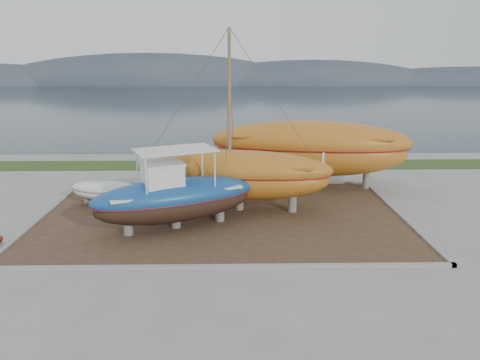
{
  "coord_description": "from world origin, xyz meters",
  "views": [
    {
      "loc": [
        0.5,
        -18.64,
        7.91
      ],
      "look_at": [
        0.92,
        4.0,
        1.92
      ],
      "focal_mm": 35.0,
      "sensor_mm": 36.0,
      "label": 1
    }
  ],
  "objects_px": {
    "blue_caique": "(175,189)",
    "orange_sailboat": "(239,123)",
    "white_dinghy": "(107,193)",
    "orange_bare_hull": "(309,155)"
  },
  "relations": [
    {
      "from": "white_dinghy",
      "to": "blue_caique",
      "type": "bearing_deg",
      "value": -27.62
    },
    {
      "from": "white_dinghy",
      "to": "orange_sailboat",
      "type": "bearing_deg",
      "value": 5.87
    },
    {
      "from": "white_dinghy",
      "to": "orange_bare_hull",
      "type": "bearing_deg",
      "value": 30.41
    },
    {
      "from": "blue_caique",
      "to": "orange_sailboat",
      "type": "height_order",
      "value": "orange_sailboat"
    },
    {
      "from": "blue_caique",
      "to": "orange_sailboat",
      "type": "bearing_deg",
      "value": 17.5
    },
    {
      "from": "orange_sailboat",
      "to": "blue_caique",
      "type": "bearing_deg",
      "value": -130.6
    },
    {
      "from": "white_dinghy",
      "to": "orange_bare_hull",
      "type": "xyz_separation_m",
      "value": [
        11.58,
        3.5,
        1.37
      ]
    },
    {
      "from": "blue_caique",
      "to": "orange_bare_hull",
      "type": "bearing_deg",
      "value": 20.29
    },
    {
      "from": "blue_caique",
      "to": "white_dinghy",
      "type": "height_order",
      "value": "blue_caique"
    },
    {
      "from": "orange_bare_hull",
      "to": "white_dinghy",
      "type": "bearing_deg",
      "value": -154.54
    }
  ]
}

